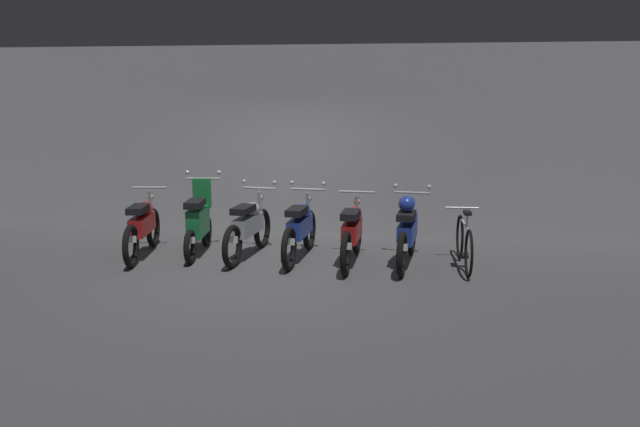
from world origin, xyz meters
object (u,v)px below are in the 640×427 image
object	(u,v)px
motorbike_slot_0	(143,226)
bicycle	(464,243)
motorbike_slot_1	(199,221)
motorbike_slot_5	(407,231)
motorbike_slot_3	(300,228)
motorbike_slot_2	(248,226)
motorbike_slot_4	(352,232)

from	to	relation	value
motorbike_slot_0	bicycle	xyz separation A→B (m)	(4.96, 0.17, -0.13)
motorbike_slot_1	motorbike_slot_5	xyz separation A→B (m)	(3.30, -0.13, 0.00)
motorbike_slot_3	motorbike_slot_2	bearing A→B (deg)	-179.82
motorbike_slot_0	motorbike_slot_4	world-z (taller)	same
motorbike_slot_4	motorbike_slot_5	world-z (taller)	motorbike_slot_5
motorbike_slot_1	motorbike_slot_5	bearing A→B (deg)	-2.24
motorbike_slot_2	motorbike_slot_0	bearing A→B (deg)	-172.04
motorbike_slot_2	motorbike_slot_5	distance (m)	2.47
motorbike_slot_3	motorbike_slot_5	size ratio (longest dim) A/B	1.00
motorbike_slot_0	motorbike_slot_2	bearing A→B (deg)	7.96
motorbike_slot_2	motorbike_slot_4	xyz separation A→B (m)	(1.65, -0.13, -0.00)
motorbike_slot_1	bicycle	bearing A→B (deg)	-1.46
motorbike_slot_2	bicycle	size ratio (longest dim) A/B	1.13
motorbike_slot_0	motorbike_slot_5	distance (m)	4.13
motorbike_slot_2	motorbike_slot_3	bearing A→B (deg)	0.18
motorbike_slot_2	motorbike_slot_3	world-z (taller)	same
motorbike_slot_0	motorbike_slot_3	bearing A→B (deg)	5.39
motorbike_slot_2	motorbike_slot_1	bearing A→B (deg)	176.82
motorbike_slot_4	bicycle	xyz separation A→B (m)	(1.66, 0.07, -0.13)
motorbike_slot_0	motorbike_slot_5	xyz separation A→B (m)	(4.12, 0.15, 0.04)
motorbike_slot_1	motorbike_slot_3	size ratio (longest dim) A/B	0.86
motorbike_slot_4	motorbike_slot_1	bearing A→B (deg)	175.92
motorbike_slot_1	motorbike_slot_4	world-z (taller)	motorbike_slot_1
motorbike_slot_0	motorbike_slot_3	xyz separation A→B (m)	(2.48, 0.23, 0.00)
motorbike_slot_5	motorbike_slot_3	bearing A→B (deg)	177.03
motorbike_slot_1	motorbike_slot_5	world-z (taller)	motorbike_slot_1
motorbike_slot_0	bicycle	bearing A→B (deg)	1.98
bicycle	motorbike_slot_4	bearing A→B (deg)	-177.56
motorbike_slot_1	motorbike_slot_4	distance (m)	2.48
motorbike_slot_4	motorbike_slot_2	bearing A→B (deg)	175.47
motorbike_slot_1	motorbike_slot_3	bearing A→B (deg)	-1.51
motorbike_slot_1	motorbike_slot_5	size ratio (longest dim) A/B	0.86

